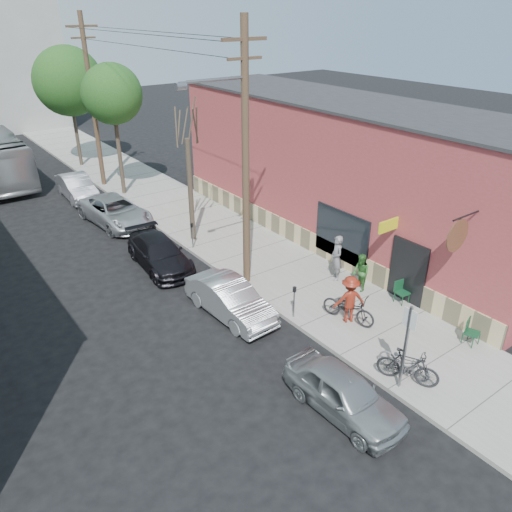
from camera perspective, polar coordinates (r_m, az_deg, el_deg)
ground at (r=16.98m, az=-0.19°, el=-10.80°), size 120.00×120.00×0.00m
sidewalk at (r=27.07m, az=-6.82°, el=4.18°), size 4.50×58.00×0.15m
cafe_building at (r=24.27m, az=10.05°, el=9.40°), size 6.60×20.20×6.61m
sign_post at (r=14.99m, az=16.81°, el=-9.17°), size 0.07×0.45×2.80m
parking_meter_near at (r=18.00m, az=4.39°, el=-4.70°), size 0.14×0.14×1.24m
parking_meter_far at (r=23.33m, az=-7.31°, el=2.80°), size 0.14×0.14×1.24m
utility_pole_near at (r=18.66m, az=-1.35°, el=11.36°), size 3.57×0.28×10.00m
utility_pole_far at (r=32.52m, az=-18.21°, el=16.56°), size 1.80×0.28×10.00m
tree_bare at (r=23.74m, az=-7.50°, el=7.42°), size 0.24×0.24×4.90m
tree_leafy_mid at (r=30.34m, az=-16.12°, el=17.33°), size 3.37×3.37×7.49m
tree_leafy_far at (r=37.44m, az=-20.66°, el=18.18°), size 4.57×4.57×8.00m
patio_chair_a at (r=19.79m, az=16.38°, el=-4.02°), size 0.56×0.56×0.88m
patio_chair_b at (r=18.28m, az=23.45°, el=-8.04°), size 0.63×0.63×0.88m
patron_grey at (r=20.65m, az=9.19°, el=-0.22°), size 0.70×0.83×1.93m
patron_green at (r=20.09m, az=11.88°, el=-1.88°), size 0.82×0.91×1.55m
cyclist at (r=18.01m, az=10.63°, el=-4.88°), size 1.33×1.08×1.79m
cyclist_bike at (r=18.20m, az=10.54°, el=-5.84°), size 1.24×2.15×1.07m
parked_bike_a at (r=15.87m, az=16.98°, el=-12.01°), size 1.32×1.90×1.12m
parked_bike_b at (r=16.24m, az=16.60°, el=-11.51°), size 0.95×1.75×0.87m
car_0 at (r=14.65m, az=9.97°, el=-15.16°), size 1.64×3.86×1.30m
car_1 at (r=18.44m, az=-2.99°, el=-4.96°), size 1.62×4.15×1.35m
car_2 at (r=22.23m, az=-10.99°, el=0.31°), size 2.16×4.58×1.29m
car_3 at (r=27.28m, az=-15.76°, el=4.93°), size 2.73×5.19×1.39m
car_4 at (r=31.81m, az=-19.79°, el=7.42°), size 1.64×4.30×1.40m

